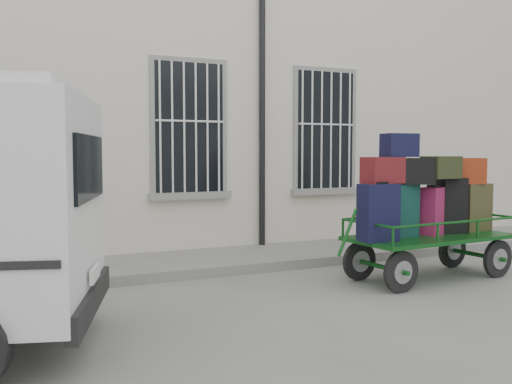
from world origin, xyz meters
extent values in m
plane|color=slate|center=(0.00, 0.00, 0.00)|extent=(80.00, 80.00, 0.00)
cube|color=beige|center=(0.00, 5.50, 3.00)|extent=(24.00, 5.00, 6.00)
cylinder|color=black|center=(0.95, 2.92, 2.80)|extent=(0.11, 0.11, 5.60)
cube|color=black|center=(-0.40, 2.98, 2.25)|extent=(1.20, 0.08, 2.20)
cube|color=gray|center=(-0.40, 2.96, 1.09)|extent=(1.45, 0.22, 0.12)
cube|color=black|center=(2.30, 2.98, 2.25)|extent=(1.20, 0.08, 2.20)
cube|color=gray|center=(2.30, 2.96, 1.09)|extent=(1.45, 0.22, 0.12)
cube|color=slate|center=(0.00, 2.20, 0.07)|extent=(24.00, 1.70, 0.15)
cylinder|color=black|center=(1.34, -0.50, 0.28)|extent=(0.56, 0.11, 0.55)
cylinder|color=gray|center=(1.34, -0.50, 0.28)|extent=(0.31, 0.12, 0.31)
cylinder|color=black|center=(1.27, 0.34, 0.28)|extent=(0.56, 0.11, 0.55)
cylinder|color=gray|center=(1.27, 0.34, 0.28)|extent=(0.31, 0.12, 0.31)
cylinder|color=black|center=(3.22, -0.36, 0.28)|extent=(0.56, 0.11, 0.55)
cylinder|color=gray|center=(3.22, -0.36, 0.28)|extent=(0.31, 0.12, 0.31)
cylinder|color=black|center=(3.15, 0.48, 0.28)|extent=(0.56, 0.11, 0.55)
cylinder|color=gray|center=(3.15, 0.48, 0.28)|extent=(0.31, 0.12, 0.31)
cube|color=#114D17|center=(2.25, -0.01, 0.61)|extent=(2.52, 1.30, 0.06)
cylinder|color=#114D17|center=(0.75, -0.13, 0.78)|extent=(0.32, 0.07, 0.62)
cube|color=black|center=(1.23, -0.14, 1.02)|extent=(0.51, 0.34, 0.77)
cube|color=black|center=(1.23, -0.14, 1.42)|extent=(0.21, 0.17, 0.03)
cube|color=#0D3026|center=(1.75, 0.03, 1.01)|extent=(0.51, 0.37, 0.74)
cube|color=black|center=(1.75, 0.03, 1.40)|extent=(0.20, 0.16, 0.03)
cube|color=maroon|center=(2.34, 0.03, 0.98)|extent=(0.48, 0.39, 0.69)
cube|color=black|center=(2.34, 0.03, 1.34)|extent=(0.18, 0.14, 0.03)
cube|color=black|center=(2.69, 0.04, 1.05)|extent=(0.43, 0.31, 0.82)
cube|color=black|center=(2.69, 0.04, 1.47)|extent=(0.17, 0.14, 0.03)
cube|color=#34361B|center=(3.17, 0.08, 1.00)|extent=(0.53, 0.34, 0.72)
cube|color=black|center=(3.17, 0.08, 1.37)|extent=(0.21, 0.16, 0.03)
cube|color=maroon|center=(1.37, -0.04, 1.59)|extent=(0.60, 0.37, 0.36)
cube|color=black|center=(1.86, -0.03, 1.57)|extent=(0.65, 0.39, 0.37)
cube|color=#2C2E17|center=(2.39, -0.05, 1.62)|extent=(0.58, 0.40, 0.32)
cube|color=maroon|center=(3.00, 0.11, 1.55)|extent=(0.60, 0.45, 0.39)
cube|color=black|center=(1.68, 0.00, 1.93)|extent=(0.49, 0.31, 0.33)
cube|color=black|center=(-2.65, -0.99, 1.69)|extent=(0.48, 1.45, 0.59)
cube|color=black|center=(-2.66, -0.99, 0.46)|extent=(0.68, 1.93, 0.24)
cube|color=white|center=(-2.62, -1.00, 0.71)|extent=(0.16, 0.44, 0.13)
cylinder|color=black|center=(-3.14, 0.19, 0.36)|extent=(0.77, 0.44, 0.73)
camera|label=1|loc=(-3.43, -6.38, 1.83)|focal=40.00mm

